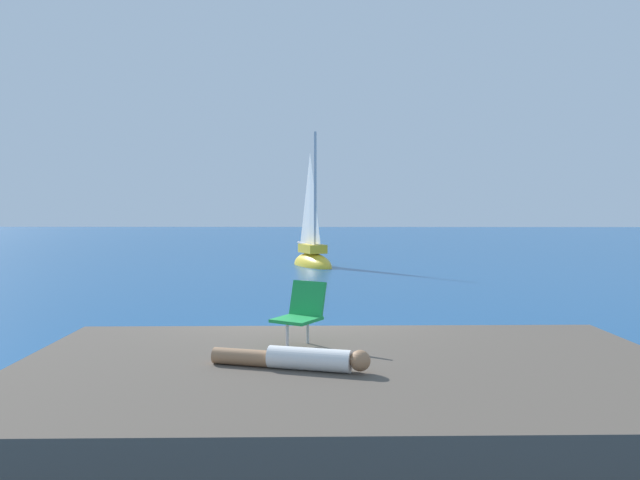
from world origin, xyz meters
name	(u,v)px	position (x,y,z in m)	size (l,w,h in m)	color
ground_plane	(298,357)	(0.00, 0.00, 0.00)	(160.00, 160.00, 0.00)	navy
shore_ledge	(349,399)	(0.76, -3.52, 0.41)	(7.46, 4.28, 0.82)	brown
boulder_seaward	(520,377)	(3.44, -1.13, 0.00)	(1.00, 0.80, 0.55)	#534941
boulder_inland	(165,378)	(-1.95, -1.27, 0.00)	(0.95, 0.76, 0.52)	brown
sailboat_near	(312,258)	(-0.26, 16.71, 0.36)	(2.49, 3.66, 6.62)	yellow
person_sunbather	(298,359)	(0.20, -3.79, 0.94)	(1.73, 0.60, 0.25)	white
beach_chair	(302,311)	(0.19, -2.68, 1.27)	(0.71, 0.75, 0.80)	green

